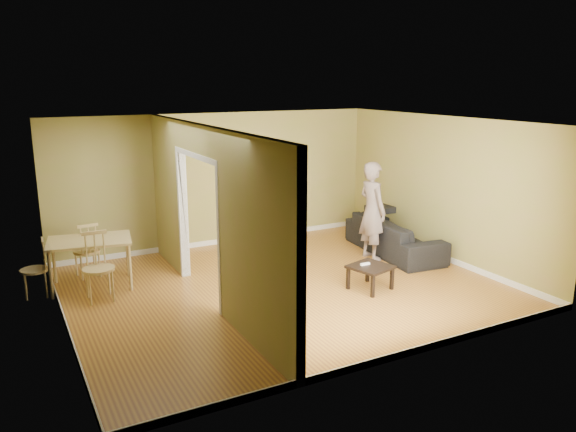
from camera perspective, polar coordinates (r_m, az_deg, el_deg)
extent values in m
plane|color=#B6812C|center=(9.00, -0.54, -7.23)|extent=(6.50, 6.50, 0.00)
plane|color=white|center=(8.43, -0.58, 9.51)|extent=(6.50, 6.50, 0.00)
plane|color=olive|center=(11.09, -7.09, 3.66)|extent=(6.50, 0.00, 6.50)
plane|color=olive|center=(6.39, 10.85, -4.02)|extent=(6.50, 0.00, 6.50)
plane|color=olive|center=(7.74, -22.48, -1.70)|extent=(0.00, 5.50, 5.50)
plane|color=olive|center=(10.48, 15.45, 2.68)|extent=(0.00, 5.50, 5.50)
cube|color=black|center=(11.56, -0.06, 7.18)|extent=(0.10, 0.10, 0.10)
imported|color=black|center=(10.78, 10.76, -1.48)|extent=(2.37, 1.20, 0.87)
imported|color=slate|center=(10.25, 8.59, 1.38)|extent=(0.77, 0.60, 2.11)
cube|color=white|center=(11.10, -5.15, 1.67)|extent=(0.02, 0.34, 1.82)
cube|color=white|center=(11.40, -1.69, 2.04)|extent=(0.02, 0.34, 1.82)
cube|color=white|center=(11.39, -3.72, 2.00)|extent=(0.77, 0.02, 1.82)
cube|color=white|center=(11.46, -3.33, -2.50)|extent=(0.73, 0.34, 0.02)
cube|color=white|center=(11.37, -3.35, -0.78)|extent=(0.73, 0.34, 0.02)
cube|color=white|center=(11.29, -3.38, 0.97)|extent=(0.73, 0.34, 0.02)
cube|color=white|center=(11.21, -3.41, 2.75)|extent=(0.73, 0.34, 0.02)
cube|color=white|center=(11.15, -3.43, 4.54)|extent=(0.73, 0.34, 0.02)
cube|color=white|center=(11.10, -3.46, 6.35)|extent=(0.73, 0.34, 0.02)
cube|color=#1C1D50|center=(11.32, -3.53, -0.18)|extent=(0.46, 0.30, 0.23)
cube|color=navy|center=(11.17, -3.59, 3.35)|extent=(0.45, 0.29, 0.23)
cube|color=navy|center=(11.15, -3.42, 4.54)|extent=(0.45, 0.29, 0.23)
cube|color=black|center=(8.89, 8.38, -5.14)|extent=(0.58, 0.58, 0.04)
cube|color=black|center=(8.63, 7.97, -7.07)|extent=(0.05, 0.05, 0.35)
cube|color=black|center=(8.91, 10.52, -6.50)|extent=(0.05, 0.05, 0.35)
cube|color=black|center=(9.00, 6.17, -6.13)|extent=(0.05, 0.05, 0.35)
cube|color=black|center=(9.27, 8.67, -5.62)|extent=(0.05, 0.05, 0.35)
cube|color=white|center=(8.90, 7.84, -4.85)|extent=(0.16, 0.04, 0.03)
cube|color=tan|center=(9.32, -19.54, -2.38)|extent=(1.25, 0.83, 0.04)
cylinder|color=tan|center=(9.03, -22.59, -5.76)|extent=(0.05, 0.05, 0.74)
cylinder|color=tan|center=(9.18, -15.46, -4.87)|extent=(0.05, 0.05, 0.74)
cylinder|color=tan|center=(9.73, -23.02, -4.44)|extent=(0.05, 0.05, 0.74)
cylinder|color=tan|center=(9.86, -16.40, -3.64)|extent=(0.05, 0.05, 0.74)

